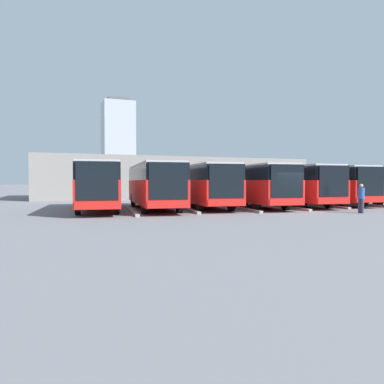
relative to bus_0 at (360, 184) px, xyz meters
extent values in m
plane|color=slate|center=(11.43, 5.91, -1.76)|extent=(600.00, 600.00, 0.00)
cube|color=red|center=(0.00, -0.02, -0.51)|extent=(3.73, 11.60, 1.60)
cube|color=black|center=(0.00, -0.02, 0.77)|extent=(3.67, 11.42, 0.98)
cube|color=silver|center=(0.00, -0.02, 1.32)|extent=(3.58, 11.13, 0.12)
cylinder|color=black|center=(1.48, 3.37, -1.23)|extent=(0.41, 1.08, 1.06)
cylinder|color=black|center=(-1.48, -3.41, -1.23)|extent=(0.41, 1.08, 1.06)
cylinder|color=black|center=(0.71, -3.65, -1.23)|extent=(0.41, 1.08, 1.06)
cube|color=#9E9E99|center=(1.90, 1.69, -1.69)|extent=(1.06, 7.54, 0.15)
cube|color=red|center=(3.81, -0.16, -0.51)|extent=(3.73, 11.60, 1.60)
cube|color=black|center=(3.81, -0.16, 0.77)|extent=(3.67, 11.42, 0.98)
cube|color=black|center=(4.43, 5.52, 0.22)|extent=(2.19, 0.28, 2.07)
cube|color=red|center=(4.43, 5.52, -1.09)|extent=(2.37, 0.32, 0.40)
cube|color=silver|center=(3.81, -0.16, 1.32)|extent=(3.58, 11.13, 0.12)
cylinder|color=black|center=(3.10, 3.47, -1.23)|extent=(0.41, 1.08, 1.06)
cylinder|color=black|center=(5.29, 3.23, -1.23)|extent=(0.41, 1.08, 1.06)
cylinder|color=black|center=(2.33, -3.55, -1.23)|extent=(0.41, 1.08, 1.06)
cylinder|color=black|center=(4.52, -3.79, -1.23)|extent=(0.41, 1.08, 1.06)
cube|color=#9E9E99|center=(5.71, 1.55, -1.69)|extent=(1.06, 7.54, 0.15)
cube|color=red|center=(7.62, 0.44, -0.51)|extent=(3.73, 11.60, 1.60)
cube|color=black|center=(7.62, 0.44, 0.77)|extent=(3.67, 11.42, 0.98)
cube|color=black|center=(8.24, 6.12, 0.22)|extent=(2.19, 0.28, 2.07)
cube|color=red|center=(8.24, 6.13, -1.09)|extent=(2.37, 0.32, 0.40)
cube|color=silver|center=(7.62, 0.44, 1.32)|extent=(3.58, 11.13, 0.12)
cylinder|color=black|center=(6.91, 4.07, -1.23)|extent=(0.41, 1.08, 1.06)
cylinder|color=black|center=(9.10, 3.83, -1.23)|extent=(0.41, 1.08, 1.06)
cylinder|color=black|center=(6.14, -2.95, -1.23)|extent=(0.41, 1.08, 1.06)
cylinder|color=black|center=(8.33, -3.19, -1.23)|extent=(0.41, 1.08, 1.06)
cube|color=#9E9E99|center=(9.52, 2.15, -1.69)|extent=(1.06, 7.54, 0.15)
cube|color=red|center=(11.43, 0.65, -0.51)|extent=(3.73, 11.60, 1.60)
cube|color=black|center=(11.43, 0.65, 0.77)|extent=(3.67, 11.42, 0.98)
cube|color=black|center=(12.05, 6.33, 0.22)|extent=(2.19, 0.28, 2.07)
cube|color=red|center=(12.05, 6.33, -1.09)|extent=(2.37, 0.32, 0.40)
cube|color=silver|center=(11.43, 0.65, 1.32)|extent=(3.58, 11.13, 0.12)
cylinder|color=black|center=(10.72, 4.28, -1.23)|extent=(0.41, 1.08, 1.06)
cylinder|color=black|center=(12.91, 4.04, -1.23)|extent=(0.41, 1.08, 1.06)
cylinder|color=black|center=(9.95, -2.74, -1.23)|extent=(0.41, 1.08, 1.06)
cylinder|color=black|center=(12.14, -2.98, -1.23)|extent=(0.41, 1.08, 1.06)
cube|color=#9E9E99|center=(13.33, 2.36, -1.69)|extent=(1.06, 7.54, 0.15)
cube|color=red|center=(15.24, -0.04, -0.51)|extent=(3.73, 11.60, 1.60)
cube|color=black|center=(15.24, -0.04, 0.77)|extent=(3.67, 11.42, 0.98)
cube|color=black|center=(15.86, 5.63, 0.22)|extent=(2.19, 0.28, 2.07)
cube|color=red|center=(15.86, 5.64, -1.09)|extent=(2.37, 0.32, 0.40)
cube|color=silver|center=(15.24, -0.04, 1.32)|extent=(3.58, 11.13, 0.12)
cylinder|color=black|center=(14.53, 3.59, -1.23)|extent=(0.41, 1.08, 1.06)
cylinder|color=black|center=(16.72, 3.35, -1.23)|extent=(0.41, 1.08, 1.06)
cylinder|color=black|center=(13.76, -3.43, -1.23)|extent=(0.41, 1.08, 1.06)
cylinder|color=black|center=(15.94, -3.68, -1.23)|extent=(0.41, 1.08, 1.06)
cube|color=#9E9E99|center=(17.14, 1.66, -1.69)|extent=(1.06, 7.54, 0.15)
cube|color=red|center=(19.05, 0.46, -0.51)|extent=(3.73, 11.60, 1.60)
cube|color=black|center=(19.05, 0.46, 0.77)|extent=(3.67, 11.42, 0.98)
cube|color=black|center=(19.67, 6.13, 0.22)|extent=(2.19, 0.28, 2.07)
cube|color=red|center=(19.67, 6.14, -1.09)|extent=(2.37, 0.32, 0.40)
cube|color=silver|center=(19.05, 0.46, 1.32)|extent=(3.58, 11.13, 0.12)
cylinder|color=black|center=(18.34, 4.09, -1.23)|extent=(0.41, 1.08, 1.06)
cylinder|color=black|center=(20.52, 3.85, -1.23)|extent=(0.41, 1.08, 1.06)
cylinder|color=black|center=(17.57, -2.94, -1.23)|extent=(0.41, 1.08, 1.06)
cylinder|color=black|center=(19.75, -3.18, -1.23)|extent=(0.41, 1.08, 1.06)
cube|color=#9E9E99|center=(20.95, 2.16, -1.69)|extent=(1.06, 7.54, 0.15)
cube|color=red|center=(22.85, 0.03, -0.51)|extent=(3.73, 11.60, 1.60)
cube|color=black|center=(22.85, 0.03, 0.77)|extent=(3.67, 11.42, 0.98)
cube|color=black|center=(23.48, 5.70, 0.22)|extent=(2.19, 0.28, 2.07)
cube|color=red|center=(23.48, 5.71, -1.09)|extent=(2.37, 0.32, 0.40)
cube|color=silver|center=(22.85, 0.03, 1.32)|extent=(3.58, 11.13, 0.12)
cylinder|color=black|center=(22.15, 3.66, -1.23)|extent=(0.41, 1.08, 1.06)
cylinder|color=black|center=(24.33, 3.42, -1.23)|extent=(0.41, 1.08, 1.06)
cylinder|color=black|center=(21.38, -3.36, -1.23)|extent=(0.41, 1.08, 1.06)
cylinder|color=black|center=(23.56, -3.60, -1.23)|extent=(0.41, 1.08, 1.06)
cylinder|color=#38384C|center=(7.84, 8.15, -1.32)|extent=(0.22, 0.22, 0.88)
cylinder|color=#38384C|center=(7.82, 7.93, -1.32)|extent=(0.22, 0.22, 0.88)
cylinder|color=#2D4C99|center=(7.83, 8.04, -0.54)|extent=(0.44, 0.44, 0.70)
sphere|color=tan|center=(7.83, 8.04, -0.07)|extent=(0.24, 0.24, 0.24)
cube|color=gray|center=(11.43, -19.97, 0.67)|extent=(32.90, 11.84, 4.86)
cube|color=silver|center=(11.43, -27.39, 2.84)|extent=(32.90, 3.00, 0.24)
cylinder|color=slate|center=(-0.09, -28.49, 0.54)|extent=(0.20, 0.20, 4.61)
cylinder|color=slate|center=(22.94, -28.49, 0.54)|extent=(0.20, 0.20, 4.61)
cube|color=#ADB2B7|center=(-17.82, -238.50, 27.00)|extent=(21.24, 21.24, 57.53)
cube|color=#4C4C51|center=(-17.82, -238.50, 56.97)|extent=(14.86, 14.86, 2.40)
camera|label=1|loc=(25.70, 25.97, 0.16)|focal=35.00mm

